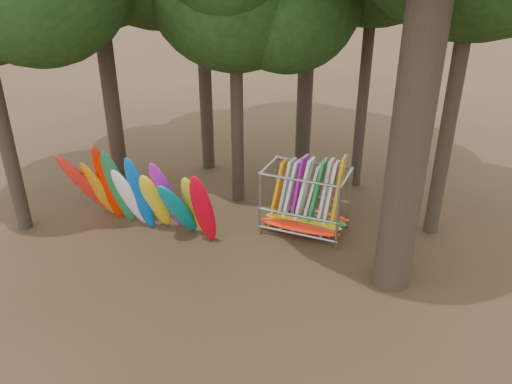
% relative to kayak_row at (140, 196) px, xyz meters
% --- Properties ---
extents(ground, '(120.00, 120.00, 0.00)m').
position_rel_kayak_row_xyz_m(ground, '(2.78, 0.03, -1.30)').
color(ground, '#47331E').
rests_on(ground, ground).
extents(lake, '(160.00, 160.00, 0.00)m').
position_rel_kayak_row_xyz_m(lake, '(2.78, 60.03, -1.30)').
color(lake, gray).
rests_on(lake, ground).
extents(kayak_row, '(5.35, 2.13, 3.07)m').
position_rel_kayak_row_xyz_m(kayak_row, '(0.00, 0.00, 0.00)').
color(kayak_row, red).
rests_on(kayak_row, ground).
extents(storage_rack, '(2.77, 1.56, 2.70)m').
position_rel_kayak_row_xyz_m(storage_rack, '(4.87, 2.10, -0.27)').
color(storage_rack, gray).
rests_on(storage_rack, ground).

